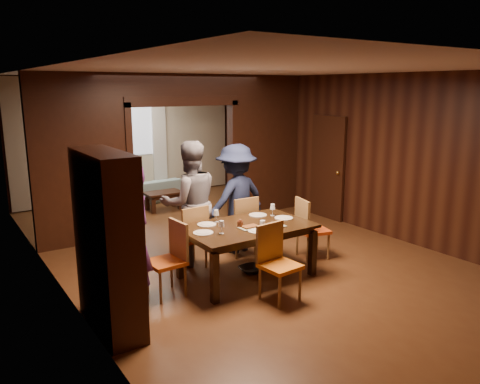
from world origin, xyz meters
TOP-DOWN VIEW (x-y plane):
  - floor at (0.00, 0.00)m, footprint 9.00×9.00m
  - ceiling at (0.00, 0.00)m, footprint 5.50×9.00m
  - room_walls at (0.00, 1.89)m, footprint 5.52×9.01m
  - person_purple at (-2.15, -1.23)m, footprint 0.50×0.70m
  - person_grey at (-0.85, -0.24)m, footprint 1.05×0.89m
  - person_navy at (0.03, -0.17)m, footprint 1.23×0.83m
  - sofa at (0.20, 3.85)m, footprint 1.84×0.84m
  - serving_bowl at (-0.31, -1.08)m, footprint 0.35×0.35m
  - dining_table at (-0.45, -1.16)m, footprint 1.79×1.11m
  - coffee_table at (0.16, 2.96)m, footprint 0.80×0.50m
  - chair_left at (-1.67, -1.09)m, footprint 0.47×0.47m
  - chair_right at (0.85, -1.11)m, footprint 0.53×0.53m
  - chair_far_l at (-0.96, -0.39)m, footprint 0.46×0.46m
  - chair_far_r at (-0.01, -0.33)m, footprint 0.45×0.45m
  - chair_near at (-0.52, -2.01)m, footprint 0.48×0.48m
  - hutch at (-2.53, -1.50)m, footprint 0.40×1.20m
  - door_right at (2.70, 0.50)m, footprint 0.06×0.90m
  - window_far at (0.00, 4.44)m, footprint 1.20×0.03m
  - curtain_left at (-0.75, 4.40)m, footprint 0.35×0.06m
  - curtain_right at (0.75, 4.40)m, footprint 0.35×0.06m
  - plate_left at (-1.13, -1.13)m, footprint 0.27×0.27m
  - plate_far_l at (-0.90, -0.82)m, footprint 0.27×0.27m
  - plate_far_r at (-0.01, -0.82)m, footprint 0.27×0.27m
  - plate_right at (0.21, -1.16)m, footprint 0.27×0.27m
  - plate_near at (-0.48, -1.46)m, footprint 0.27×0.27m
  - platter_a at (-0.49, -1.29)m, footprint 0.30×0.20m
  - platter_b at (-0.18, -1.44)m, footprint 0.30×0.20m
  - wineglass_left at (-0.94, -1.29)m, footprint 0.08×0.08m
  - wineglass_far at (-0.72, -0.78)m, footprint 0.08×0.08m
  - wineglass_right at (0.17, -0.95)m, footprint 0.08×0.08m
  - tumbler at (-0.41, -1.47)m, footprint 0.07×0.07m
  - condiment_jar at (-0.58, -1.19)m, footprint 0.08×0.08m

SIDE VIEW (x-z plane):
  - floor at x=0.00m, z-range 0.00..0.00m
  - coffee_table at x=0.16m, z-range 0.00..0.40m
  - sofa at x=0.20m, z-range 0.00..0.52m
  - dining_table at x=-0.45m, z-range 0.00..0.76m
  - chair_left at x=-1.67m, z-range 0.00..0.97m
  - chair_right at x=0.85m, z-range 0.00..0.97m
  - chair_far_l at x=-0.96m, z-range 0.00..0.97m
  - chair_far_r at x=-0.01m, z-range 0.00..0.97m
  - chair_near at x=-0.52m, z-range 0.00..0.97m
  - plate_left at x=-1.13m, z-range 0.76..0.77m
  - plate_far_l at x=-0.90m, z-range 0.76..0.77m
  - plate_far_r at x=-0.01m, z-range 0.76..0.77m
  - plate_right at x=0.21m, z-range 0.76..0.77m
  - plate_near at x=-0.48m, z-range 0.76..0.77m
  - platter_a at x=-0.49m, z-range 0.76..0.80m
  - platter_b at x=-0.18m, z-range 0.76..0.80m
  - serving_bowl at x=-0.31m, z-range 0.76..0.85m
  - condiment_jar at x=-0.58m, z-range 0.76..0.87m
  - tumbler at x=-0.41m, z-range 0.76..0.90m
  - wineglass_left at x=-0.94m, z-range 0.76..0.94m
  - wineglass_far at x=-0.72m, z-range 0.76..0.94m
  - wineglass_right at x=0.17m, z-range 0.76..0.94m
  - person_navy at x=0.03m, z-range 0.00..1.77m
  - person_purple at x=-2.15m, z-range 0.00..1.79m
  - person_grey at x=-0.85m, z-range 0.00..1.89m
  - hutch at x=-2.53m, z-range 0.00..2.00m
  - door_right at x=2.70m, z-range 0.00..2.10m
  - curtain_left at x=-0.75m, z-range 0.05..2.45m
  - curtain_right at x=0.75m, z-range 0.05..2.45m
  - room_walls at x=0.00m, z-range 0.06..2.96m
  - window_far at x=0.00m, z-range 1.05..2.35m
  - ceiling at x=0.00m, z-range 2.89..2.91m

